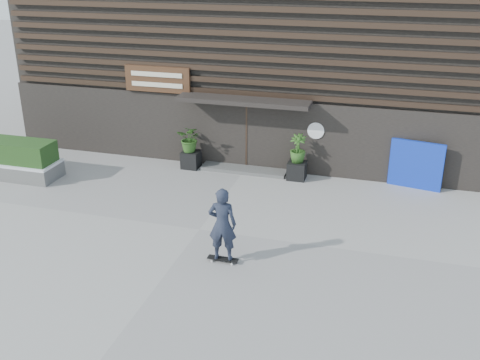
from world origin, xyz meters
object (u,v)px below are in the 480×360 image
(planter_pot_right, at_px, (297,170))
(skateboarder, at_px, (222,225))
(planter_pot_left, at_px, (191,159))
(raised_bed, at_px, (10,168))
(blue_tarp, at_px, (416,165))

(planter_pot_right, distance_m, skateboarder, 5.95)
(planter_pot_left, relative_size, skateboarder, 0.30)
(raised_bed, bearing_deg, blue_tarp, 11.53)
(raised_bed, distance_m, blue_tarp, 13.57)
(blue_tarp, bearing_deg, skateboarder, -115.83)
(planter_pot_left, relative_size, raised_bed, 0.17)
(raised_bed, height_order, skateboarder, skateboarder)
(planter_pot_left, bearing_deg, raised_bed, -157.02)
(planter_pot_left, distance_m, skateboarder, 6.65)
(planter_pot_left, xyz_separation_m, raised_bed, (-5.68, -2.41, -0.05))
(planter_pot_right, xyz_separation_m, skateboarder, (-0.75, -5.86, 0.74))
(raised_bed, bearing_deg, skateboarder, -21.58)
(planter_pot_right, relative_size, blue_tarp, 0.36)
(blue_tarp, bearing_deg, planter_pot_right, -164.83)
(blue_tarp, height_order, skateboarder, skateboarder)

